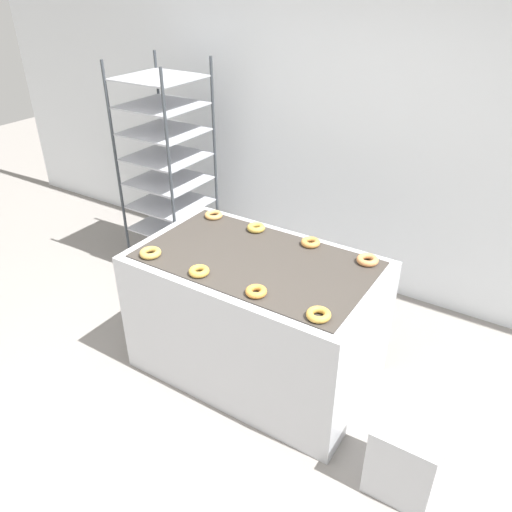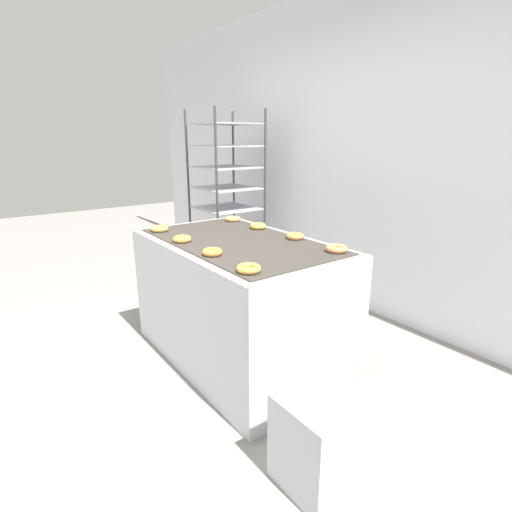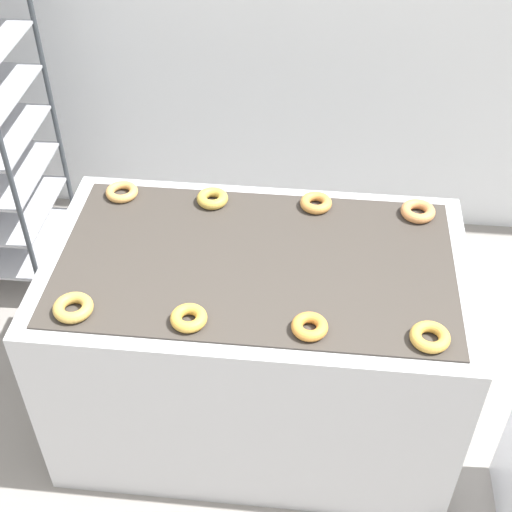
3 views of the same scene
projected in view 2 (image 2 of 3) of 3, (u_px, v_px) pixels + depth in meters
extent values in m
plane|color=gray|center=(148.00, 390.00, 2.51)|extent=(14.00, 14.00, 0.00)
cube|color=silver|center=(379.00, 153.00, 3.32)|extent=(8.00, 0.05, 2.80)
cube|color=#B7BABF|center=(239.00, 301.00, 2.79)|extent=(1.51, 0.90, 0.86)
cube|color=#38332D|center=(238.00, 241.00, 2.67)|extent=(1.39, 0.79, 0.01)
cube|color=#262628|center=(219.00, 313.00, 2.19)|extent=(0.12, 0.07, 0.10)
cylinder|color=#33383D|center=(189.00, 199.00, 4.24)|extent=(0.02, 0.02, 1.80)
cylinder|color=#33383D|center=(217.00, 206.00, 3.80)|extent=(0.02, 0.02, 1.80)
cylinder|color=#33383D|center=(234.00, 194.00, 4.57)|extent=(0.02, 0.02, 1.80)
cylinder|color=#33383D|center=(265.00, 201.00, 4.12)|extent=(0.02, 0.02, 1.80)
cube|color=#A8AAB2|center=(228.00, 265.00, 4.39)|extent=(0.58, 0.57, 0.01)
cube|color=#A8AAB2|center=(227.00, 247.00, 4.33)|extent=(0.58, 0.57, 0.01)
cube|color=#A8AAB2|center=(227.00, 228.00, 4.27)|extent=(0.58, 0.57, 0.01)
cube|color=#A8AAB2|center=(227.00, 208.00, 4.21)|extent=(0.58, 0.57, 0.01)
cube|color=#A8AAB2|center=(226.00, 188.00, 4.15)|extent=(0.58, 0.57, 0.01)
cube|color=#A8AAB2|center=(226.00, 167.00, 4.09)|extent=(0.58, 0.57, 0.01)
cube|color=#A8AAB2|center=(225.00, 146.00, 4.03)|extent=(0.58, 0.57, 0.01)
cube|color=#A8AAB2|center=(225.00, 124.00, 3.97)|extent=(0.58, 0.57, 0.01)
cube|color=#B7BABF|center=(318.00, 442.00, 1.78)|extent=(0.33, 0.31, 0.44)
torus|color=#BD9544|center=(159.00, 229.00, 2.92)|extent=(0.13, 0.13, 0.04)
torus|color=gold|center=(182.00, 239.00, 2.62)|extent=(0.12, 0.12, 0.04)
torus|color=orange|center=(212.00, 252.00, 2.32)|extent=(0.12, 0.12, 0.04)
torus|color=gold|center=(249.00, 268.00, 2.03)|extent=(0.13, 0.13, 0.04)
torus|color=tan|center=(233.00, 219.00, 3.28)|extent=(0.13, 0.13, 0.03)
torus|color=gold|center=(258.00, 226.00, 3.00)|extent=(0.12, 0.12, 0.04)
torus|color=#C5843E|center=(295.00, 236.00, 2.70)|extent=(0.12, 0.12, 0.04)
torus|color=#CE854C|center=(336.00, 249.00, 2.39)|extent=(0.13, 0.13, 0.04)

